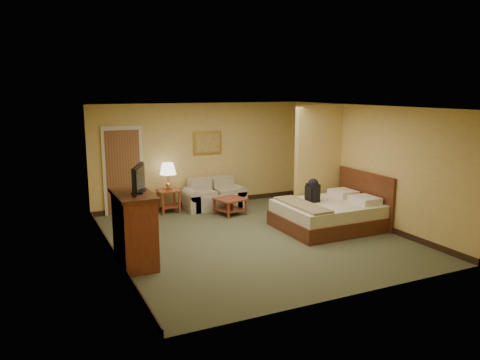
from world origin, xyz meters
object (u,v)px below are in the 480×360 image
dresser (134,229)px  bed (331,214)px  loveseat (214,198)px  coffee_table (230,203)px

dresser → bed: dresser is taller
loveseat → coffee_table: loveseat is taller
dresser → coffee_table: bearing=39.0°
bed → dresser: bearing=-175.4°
coffee_table → loveseat: bearing=97.1°
loveseat → bed: bed is taller
loveseat → dresser: bearing=-131.6°
coffee_table → bed: size_ratio=0.36×
coffee_table → bed: 2.43m
bed → coffee_table: bearing=128.8°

